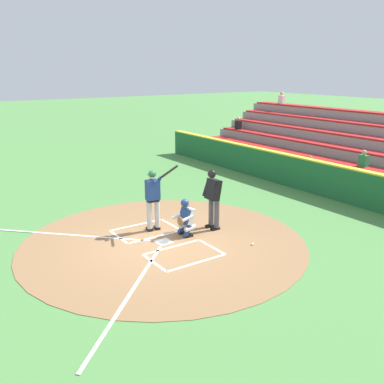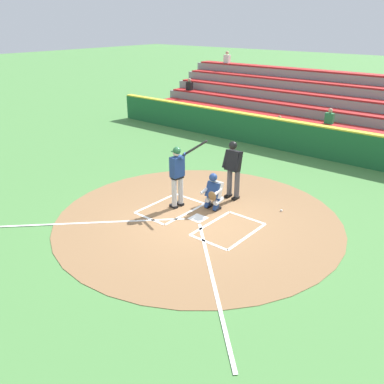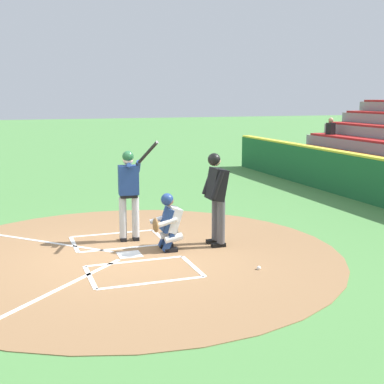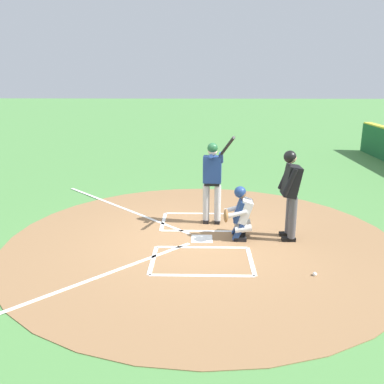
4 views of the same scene
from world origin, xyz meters
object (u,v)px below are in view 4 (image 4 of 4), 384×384
at_px(plate_umpire, 291,189).
at_px(baseball, 315,274).
at_px(catcher, 240,212).
at_px(batter, 213,177).

bearing_deg(plate_umpire, baseball, -175.64).
xyz_separation_m(catcher, baseball, (-1.65, -1.13, -0.55)).
xyz_separation_m(batter, plate_umpire, (-0.89, -1.55, -0.02)).
bearing_deg(catcher, plate_umpire, -89.05).
height_order(catcher, plate_umpire, plate_umpire).
bearing_deg(baseball, batter, 33.37).
bearing_deg(catcher, baseball, -145.64).
bearing_deg(baseball, plate_umpire, 4.36).
distance_m(batter, plate_umpire, 1.79).
height_order(batter, baseball, batter).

